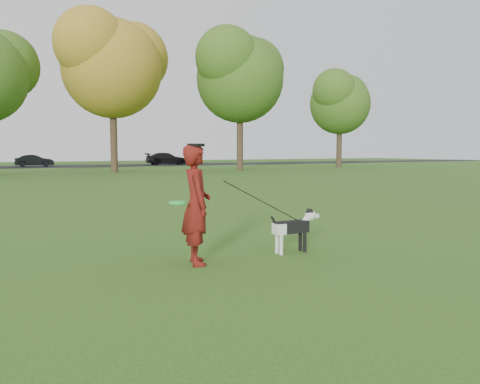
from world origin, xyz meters
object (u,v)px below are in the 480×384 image
dog (295,226)px  car_right (166,159)px  car_mid (34,161)px  man (196,205)px

dog → car_right: bearing=74.4°
car_mid → car_right: bearing=-87.9°
man → dog: bearing=-78.8°
dog → car_right: 41.89m
dog → car_mid: size_ratio=0.27×
man → dog: (1.62, -0.00, -0.41)m
man → car_right: (12.89, 40.34, -0.19)m
man → car_right: 42.35m
car_mid → man: bearing=-178.5°
man → dog: 1.67m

